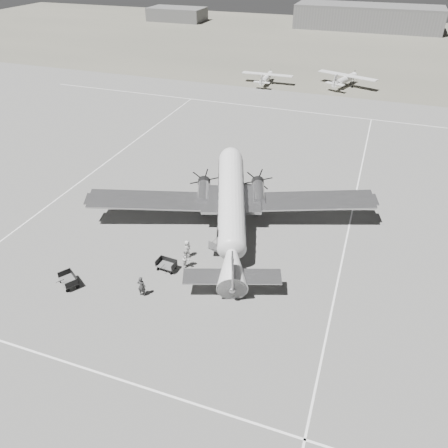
{
  "coord_description": "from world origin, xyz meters",
  "views": [
    {
      "loc": [
        12.32,
        -28.37,
        23.47
      ],
      "look_at": [
        1.55,
        1.93,
        2.2
      ],
      "focal_mm": 35.0,
      "sensor_mm": 36.0,
      "label": 1
    }
  ],
  "objects": [
    {
      "name": "light_plane_left",
      "position": [
        -8.16,
        53.25,
        1.01
      ],
      "size": [
        9.85,
        8.03,
        2.02
      ],
      "primitive_type": null,
      "rotation": [
        0.0,
        0.0,
        0.01
      ],
      "color": "silver",
      "rests_on": "ground"
    },
    {
      "name": "shed_secondary",
      "position": [
        -55.0,
        115.0,
        2.0
      ],
      "size": [
        18.0,
        10.0,
        4.0
      ],
      "primitive_type": "cube",
      "color": "#545454",
      "rests_on": "ground"
    },
    {
      "name": "baggage_cart_near",
      "position": [
        -1.78,
        -3.09,
        0.47
      ],
      "size": [
        1.77,
        1.32,
        0.95
      ],
      "primitive_type": null,
      "rotation": [
        0.0,
        0.0,
        -0.08
      ],
      "color": "#545454",
      "rests_on": "ground"
    },
    {
      "name": "taxi_line_right",
      "position": [
        12.0,
        0.0,
        0.01
      ],
      "size": [
        0.15,
        80.0,
        0.01
      ],
      "primitive_type": "cube",
      "color": "white",
      "rests_on": "ground"
    },
    {
      "name": "ground",
      "position": [
        0.0,
        0.0,
        0.0
      ],
      "size": [
        260.0,
        260.0,
        0.0
      ],
      "primitive_type": "plane",
      "color": "slate",
      "rests_on": "ground"
    },
    {
      "name": "light_plane_right",
      "position": [
        6.07,
        56.32,
        1.18
      ],
      "size": [
        13.79,
        12.47,
        2.36
      ],
      "primitive_type": null,
      "rotation": [
        0.0,
        0.0,
        -0.34
      ],
      "color": "silver",
      "rests_on": "ground"
    },
    {
      "name": "ground_crew",
      "position": [
        -2.19,
        -6.56,
        0.91
      ],
      "size": [
        0.7,
        0.49,
        1.81
      ],
      "primitive_type": "imported",
      "rotation": [
        0.0,
        0.0,
        3.23
      ],
      "color": "#303030",
      "rests_on": "ground"
    },
    {
      "name": "grass_infield",
      "position": [
        0.0,
        95.0,
        0.0
      ],
      "size": [
        260.0,
        90.0,
        0.01
      ],
      "primitive_type": "cube",
      "color": "#625F53",
      "rests_on": "ground"
    },
    {
      "name": "baggage_cart_far",
      "position": [
        -8.26,
        -7.52,
        0.51
      ],
      "size": [
        2.2,
        2.05,
        1.02
      ],
      "primitive_type": null,
      "rotation": [
        0.0,
        0.0,
        -0.58
      ],
      "color": "#545454",
      "rests_on": "ground"
    },
    {
      "name": "taxi_line_left",
      "position": [
        -18.0,
        10.0,
        0.01
      ],
      "size": [
        0.15,
        60.0,
        0.01
      ],
      "primitive_type": "cube",
      "color": "white",
      "rests_on": "ground"
    },
    {
      "name": "dc3_airliner",
      "position": [
        1.55,
        3.93,
        2.66
      ],
      "size": [
        32.71,
        27.46,
        5.31
      ],
      "primitive_type": null,
      "rotation": [
        0.0,
        0.0,
        0.34
      ],
      "color": "#AEAEB0",
      "rests_on": "ground"
    },
    {
      "name": "passenger",
      "position": [
        -0.85,
        -0.83,
        0.82
      ],
      "size": [
        0.57,
        0.83,
        1.64
      ],
      "primitive_type": "imported",
      "rotation": [
        0.0,
        0.0,
        1.63
      ],
      "color": "#AFAFAD",
      "rests_on": "ground"
    },
    {
      "name": "hangar_main",
      "position": [
        5.0,
        120.0,
        3.3
      ],
      "size": [
        42.0,
        14.0,
        6.6
      ],
      "color": "#5E5E5E",
      "rests_on": "ground"
    },
    {
      "name": "ramp_agent",
      "position": [
        -0.32,
        -2.17,
        0.89
      ],
      "size": [
        0.68,
        0.87,
        1.78
      ],
      "primitive_type": "imported",
      "rotation": [
        0.0,
        0.0,
        1.57
      ],
      "color": "beige",
      "rests_on": "ground"
    },
    {
      "name": "taxi_line_near",
      "position": [
        0.0,
        -14.0,
        0.01
      ],
      "size": [
        60.0,
        0.15,
        0.01
      ],
      "primitive_type": "cube",
      "color": "white",
      "rests_on": "ground"
    },
    {
      "name": "taxi_line_horizon",
      "position": [
        0.0,
        40.0,
        0.01
      ],
      "size": [
        90.0,
        0.15,
        0.01
      ],
      "primitive_type": "cube",
      "color": "white",
      "rests_on": "ground"
    }
  ]
}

